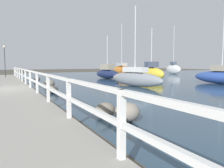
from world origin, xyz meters
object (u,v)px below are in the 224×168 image
object	(u,v)px
dock_lamp	(4,55)
sailboat_yellow	(151,73)
sailboat_gray	(135,78)
sailboat_navy	(107,73)
sailboat_white	(173,69)
sailboat_blue	(222,77)
sailboat_orange	(122,70)

from	to	relation	value
dock_lamp	sailboat_yellow	distance (m)	15.39
sailboat_gray	dock_lamp	bearing A→B (deg)	117.78
sailboat_gray	sailboat_navy	size ratio (longest dim) A/B	1.20
sailboat_white	sailboat_blue	size ratio (longest dim) A/B	1.29
sailboat_white	sailboat_gray	size ratio (longest dim) A/B	1.35
sailboat_orange	sailboat_yellow	size ratio (longest dim) A/B	1.45
sailboat_white	sailboat_blue	xyz separation A→B (m)	(-9.20, -15.70, -0.25)
dock_lamp	sailboat_gray	size ratio (longest dim) A/B	0.57
sailboat_gray	sailboat_blue	size ratio (longest dim) A/B	0.95
sailboat_gray	sailboat_navy	world-z (taller)	sailboat_gray
sailboat_white	sailboat_gray	xyz separation A→B (m)	(-16.69, -14.05, -0.26)
dock_lamp	sailboat_navy	world-z (taller)	sailboat_navy
sailboat_navy	sailboat_yellow	bearing A→B (deg)	-72.03
sailboat_white	sailboat_gray	world-z (taller)	sailboat_white
dock_lamp	sailboat_orange	world-z (taller)	sailboat_orange
sailboat_navy	sailboat_orange	bearing A→B (deg)	39.11
dock_lamp	sailboat_orange	size ratio (longest dim) A/B	0.44
sailboat_gray	sailboat_blue	world-z (taller)	sailboat_blue
sailboat_gray	sailboat_orange	size ratio (longest dim) A/B	0.78
sailboat_white	sailboat_yellow	distance (m)	15.82
sailboat_gray	sailboat_orange	xyz separation A→B (m)	(6.95, 14.24, 0.17)
sailboat_white	sailboat_blue	distance (m)	18.20
sailboat_navy	dock_lamp	bearing A→B (deg)	155.37
sailboat_orange	sailboat_navy	bearing A→B (deg)	-128.04
sailboat_white	sailboat_blue	bearing A→B (deg)	-112.14
sailboat_orange	sailboat_navy	world-z (taller)	sailboat_orange
dock_lamp	sailboat_gray	distance (m)	14.87
sailboat_white	sailboat_navy	size ratio (longest dim) A/B	1.62
sailboat_gray	sailboat_yellow	distance (m)	6.00
sailboat_yellow	sailboat_navy	size ratio (longest dim) A/B	1.06
sailboat_yellow	sailboat_blue	distance (m)	6.36
sailboat_orange	sailboat_yellow	distance (m)	10.57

